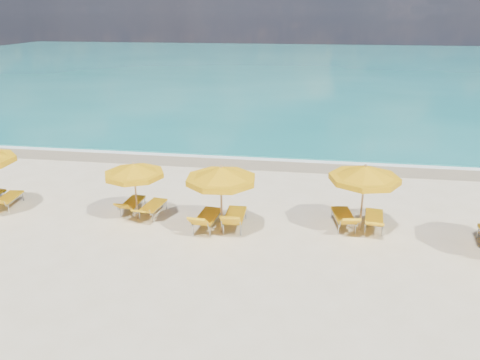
# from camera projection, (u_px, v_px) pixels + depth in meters

# --- Properties ---
(ground_plane) EXTENTS (120.00, 120.00, 0.00)m
(ground_plane) POSITION_uv_depth(u_px,v_px,m) (233.00, 229.00, 15.63)
(ground_plane) COLOR beige
(ocean) EXTENTS (120.00, 80.00, 0.30)m
(ocean) POSITION_uv_depth(u_px,v_px,m) (296.00, 67.00, 60.17)
(ocean) COLOR #147474
(ocean) RESTS_ON ground
(wet_sand_band) EXTENTS (120.00, 2.60, 0.01)m
(wet_sand_band) POSITION_uv_depth(u_px,v_px,m) (259.00, 162.00, 22.50)
(wet_sand_band) COLOR tan
(wet_sand_band) RESTS_ON ground
(foam_line) EXTENTS (120.00, 1.20, 0.03)m
(foam_line) POSITION_uv_depth(u_px,v_px,m) (261.00, 157.00, 23.24)
(foam_line) COLOR white
(foam_line) RESTS_ON ground
(whitecap_near) EXTENTS (14.00, 0.36, 0.05)m
(whitecap_near) POSITION_uv_depth(u_px,v_px,m) (189.00, 116.00, 32.28)
(whitecap_near) COLOR white
(whitecap_near) RESTS_ON ground
(whitecap_far) EXTENTS (18.00, 0.30, 0.05)m
(whitecap_far) POSITION_uv_depth(u_px,v_px,m) (385.00, 103.00, 36.73)
(whitecap_far) COLOR white
(whitecap_far) RESTS_ON ground
(umbrella_3) EXTENTS (2.15, 2.15, 2.09)m
(umbrella_3) POSITION_uv_depth(u_px,v_px,m) (134.00, 171.00, 15.78)
(umbrella_3) COLOR tan
(umbrella_3) RESTS_ON ground
(umbrella_4) EXTENTS (2.87, 2.87, 2.33)m
(umbrella_4) POSITION_uv_depth(u_px,v_px,m) (221.00, 175.00, 14.74)
(umbrella_4) COLOR tan
(umbrella_4) RESTS_ON ground
(umbrella_5) EXTENTS (2.59, 2.59, 2.32)m
(umbrella_5) POSITION_uv_depth(u_px,v_px,m) (365.00, 174.00, 14.85)
(umbrella_5) COLOR tan
(umbrella_5) RESTS_ON ground
(lounger_2_right) EXTENTS (0.76, 1.79, 0.70)m
(lounger_2_right) POSITION_uv_depth(u_px,v_px,m) (9.00, 202.00, 17.31)
(lounger_2_right) COLOR #A5A8AD
(lounger_2_right) RESTS_ON ground
(lounger_3_left) EXTENTS (0.59, 1.66, 0.70)m
(lounger_3_left) POSITION_uv_depth(u_px,v_px,m) (132.00, 206.00, 16.93)
(lounger_3_left) COLOR #A5A8AD
(lounger_3_left) RESTS_ON ground
(lounger_3_right) EXTENTS (0.77, 1.80, 0.64)m
(lounger_3_right) POSITION_uv_depth(u_px,v_px,m) (153.00, 210.00, 16.61)
(lounger_3_right) COLOR #A5A8AD
(lounger_3_right) RESTS_ON ground
(lounger_4_left) EXTENTS (0.80, 1.93, 0.86)m
(lounger_4_left) POSITION_uv_depth(u_px,v_px,m) (207.00, 221.00, 15.62)
(lounger_4_left) COLOR #A5A8AD
(lounger_4_left) RESTS_ON ground
(lounger_4_right) EXTENTS (0.69, 1.91, 0.90)m
(lounger_4_right) POSITION_uv_depth(u_px,v_px,m) (235.00, 221.00, 15.68)
(lounger_4_right) COLOR #A5A8AD
(lounger_4_right) RESTS_ON ground
(lounger_5_left) EXTENTS (0.90, 1.92, 0.80)m
(lounger_5_left) POSITION_uv_depth(u_px,v_px,m) (343.00, 220.00, 15.73)
(lounger_5_left) COLOR #A5A8AD
(lounger_5_left) RESTS_ON ground
(lounger_5_right) EXTENTS (0.80, 1.89, 0.72)m
(lounger_5_right) POSITION_uv_depth(u_px,v_px,m) (374.00, 222.00, 15.61)
(lounger_5_right) COLOR #A5A8AD
(lounger_5_right) RESTS_ON ground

